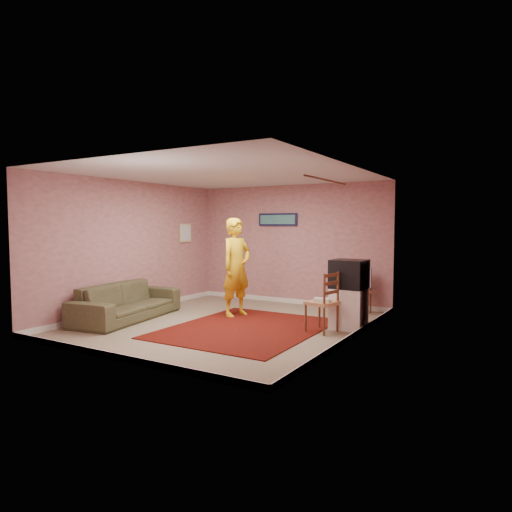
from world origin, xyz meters
The scene contains 26 objects.
ground centered at (0.00, 0.00, 0.00)m, with size 5.00×5.00×0.00m, color tan.
wall_back centered at (0.00, 2.50, 1.30)m, with size 4.50×0.02×2.60m, color #C78287.
wall_front centered at (0.00, -2.50, 1.30)m, with size 4.50×0.02×2.60m, color #C78287.
wall_left centered at (-2.25, 0.00, 1.30)m, with size 0.02×5.00×2.60m, color #C78287.
wall_right centered at (2.25, 0.00, 1.30)m, with size 0.02×5.00×2.60m, color #C78287.
ceiling centered at (0.00, 0.00, 2.60)m, with size 4.50×5.00×0.02m, color silver.
baseboard_back centered at (0.00, 2.49, 0.05)m, with size 4.50×0.02×0.10m, color white.
baseboard_front centered at (0.00, -2.49, 0.05)m, with size 4.50×0.02×0.10m, color white.
baseboard_left centered at (-2.24, 0.00, 0.05)m, with size 0.02×5.00×0.10m, color white.
baseboard_right centered at (2.24, 0.00, 0.05)m, with size 0.02×5.00×0.10m, color white.
window centered at (2.24, -0.90, 1.45)m, with size 0.01×1.10×1.50m, color black.
curtain_sheer centered at (2.23, -1.05, 1.25)m, with size 0.01×0.75×2.10m, color white.
curtain_floral centered at (2.21, -0.35, 1.25)m, with size 0.01×0.35×2.10m, color beige.
curtain_rod centered at (2.20, -0.90, 2.32)m, with size 0.02×0.02×1.40m, color brown.
picture_back centered at (-0.30, 2.47, 1.85)m, with size 0.95×0.04×0.28m.
picture_left centered at (-2.22, 1.60, 1.55)m, with size 0.04×0.38×0.42m.
area_rug centered at (0.48, -0.12, 0.01)m, with size 2.34×2.92×0.02m, color black.
tv_cabinet centered at (1.95, 0.76, 0.34)m, with size 0.54×0.49×0.68m, color white.
crt_tv centered at (1.94, 0.76, 0.92)m, with size 0.58×0.52×0.48m.
chair_a centered at (1.70, 2.09, 0.54)m, with size 0.43×0.41×0.48m.
dvd_player centered at (1.70, 2.09, 0.48)m, with size 0.31×0.22×0.05m, color #ABAAAF.
blue_throw centered at (1.70, 2.20, 0.71)m, with size 0.39×0.05×0.40m, color #8FA9EB.
chair_b centered at (1.65, 0.32, 0.60)m, with size 0.51×0.53×0.53m.
game_console centered at (1.65, 0.32, 0.53)m, with size 0.24×0.18×0.05m, color white.
sofa centered at (-1.80, -0.59, 0.33)m, with size 2.27×0.89×0.66m, color brown.
person centered at (-0.25, 0.71, 0.93)m, with size 0.68×0.45×1.87m, color yellow.
Camera 1 is at (4.45, -6.52, 1.75)m, focal length 32.00 mm.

